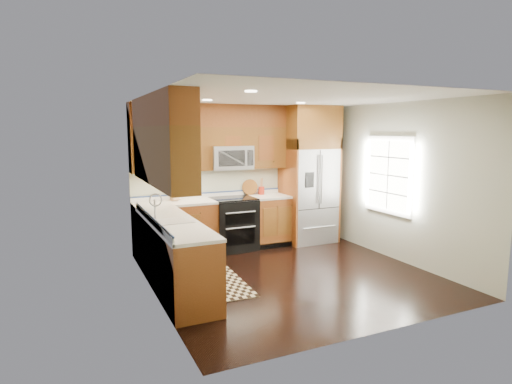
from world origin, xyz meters
name	(u,v)px	position (x,y,z in m)	size (l,w,h in m)	color
ground	(291,275)	(0.00, 0.00, 0.00)	(4.00, 4.00, 0.00)	black
wall_back	(239,176)	(0.00, 2.00, 1.30)	(4.00, 0.02, 2.60)	#B2B6A4
wall_left	(153,198)	(-2.00, 0.00, 1.30)	(0.02, 4.00, 2.60)	#B2B6A4
wall_right	(398,182)	(2.00, 0.00, 1.30)	(0.02, 4.00, 2.60)	#B2B6A4
window	(389,175)	(1.98, 0.20, 1.40)	(0.04, 1.10, 1.30)	white
base_cabinets	(193,241)	(-1.23, 0.90, 0.45)	(2.85, 3.00, 0.90)	brown
countertop	(199,209)	(-1.09, 1.01, 0.92)	(2.86, 3.01, 0.04)	white
upper_cabinets	(193,138)	(-1.15, 1.09, 2.02)	(2.85, 3.00, 1.15)	brown
range	(234,224)	(-0.25, 1.67, 0.47)	(0.76, 0.67, 0.95)	black
microwave	(231,158)	(-0.25, 1.80, 1.66)	(0.76, 0.40, 0.42)	#B2B2B7
refrigerator	(309,175)	(1.30, 1.63, 1.30)	(0.98, 0.75, 2.60)	#B2B2B7
sink_faucet	(170,217)	(-1.73, 0.23, 0.99)	(0.54, 0.44, 0.37)	#B2B2B7
rug	(210,282)	(-1.20, 0.20, 0.01)	(0.91, 1.52, 0.01)	black
knife_block	(174,193)	(-1.28, 1.86, 1.07)	(0.13, 0.17, 0.31)	#A77751
utensil_crock	(261,189)	(0.40, 1.87, 1.05)	(0.13, 0.13, 0.31)	#A52414
cutting_board	(250,194)	(0.19, 1.94, 0.95)	(0.29, 0.29, 0.02)	brown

